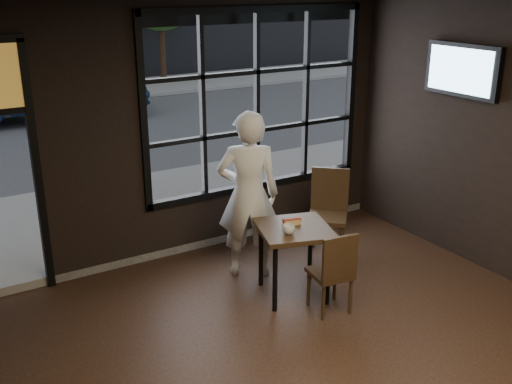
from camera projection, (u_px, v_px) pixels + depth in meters
window_frame at (257, 101)px, 7.43m from camera, size 3.06×0.12×2.28m
cafe_table at (294, 261)px, 6.39m from camera, size 0.92×0.92×0.79m
chair_near at (330, 270)px, 6.07m from camera, size 0.44×0.44×0.89m
chair_window at (328, 215)px, 7.27m from camera, size 0.65×0.65×1.07m
man at (248, 195)px, 6.68m from camera, size 0.83×0.73×1.92m
hotdog at (292, 222)px, 6.31m from camera, size 0.21×0.13×0.06m
cup at (289, 229)px, 6.07m from camera, size 0.16×0.16×0.10m
tv at (463, 70)px, 6.79m from camera, size 0.12×1.02×0.60m
navy_car at (47, 85)px, 14.27m from camera, size 4.72×2.13×1.50m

